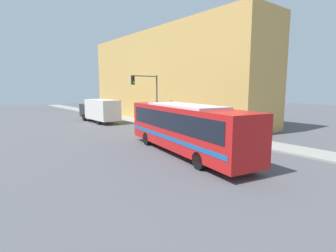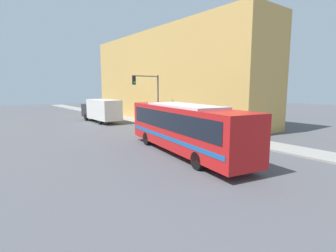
{
  "view_description": "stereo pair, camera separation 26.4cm",
  "coord_description": "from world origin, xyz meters",
  "px_view_note": "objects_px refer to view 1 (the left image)",
  "views": [
    {
      "loc": [
        -11.65,
        -11.99,
        4.24
      ],
      "look_at": [
        0.41,
        3.35,
        1.38
      ],
      "focal_mm": 28.0,
      "sensor_mm": 36.0,
      "label": 1
    },
    {
      "loc": [
        -11.44,
        -12.15,
        4.24
      ],
      "look_at": [
        0.41,
        3.35,
        1.38
      ],
      "focal_mm": 28.0,
      "sensor_mm": 36.0,
      "label": 2
    }
  ],
  "objects_px": {
    "city_bus": "(185,126)",
    "delivery_truck": "(99,110)",
    "fire_hydrant": "(200,129)",
    "pedestrian_near_corner": "(155,116)",
    "traffic_light_pole": "(148,91)"
  },
  "relations": [
    {
      "from": "city_bus",
      "to": "delivery_truck",
      "type": "bearing_deg",
      "value": 93.27
    },
    {
      "from": "fire_hydrant",
      "to": "pedestrian_near_corner",
      "type": "height_order",
      "value": "pedestrian_near_corner"
    },
    {
      "from": "city_bus",
      "to": "traffic_light_pole",
      "type": "distance_m",
      "value": 12.27
    },
    {
      "from": "fire_hydrant",
      "to": "traffic_light_pole",
      "type": "xyz_separation_m",
      "value": [
        -0.95,
        6.84,
        3.35
      ]
    },
    {
      "from": "fire_hydrant",
      "to": "pedestrian_near_corner",
      "type": "xyz_separation_m",
      "value": [
        0.91,
        8.26,
        0.45
      ]
    },
    {
      "from": "pedestrian_near_corner",
      "to": "fire_hydrant",
      "type": "bearing_deg",
      "value": -96.29
    },
    {
      "from": "delivery_truck",
      "to": "city_bus",
      "type": "bearing_deg",
      "value": -96.81
    },
    {
      "from": "traffic_light_pole",
      "to": "city_bus",
      "type": "bearing_deg",
      "value": -113.06
    },
    {
      "from": "fire_hydrant",
      "to": "traffic_light_pole",
      "type": "distance_m",
      "value": 7.68
    },
    {
      "from": "fire_hydrant",
      "to": "traffic_light_pole",
      "type": "relative_size",
      "value": 0.14
    },
    {
      "from": "delivery_truck",
      "to": "fire_hydrant",
      "type": "bearing_deg",
      "value": -75.66
    },
    {
      "from": "delivery_truck",
      "to": "traffic_light_pole",
      "type": "xyz_separation_m",
      "value": [
        2.58,
        -6.97,
        2.32
      ]
    },
    {
      "from": "city_bus",
      "to": "traffic_light_pole",
      "type": "height_order",
      "value": "traffic_light_pole"
    },
    {
      "from": "city_bus",
      "to": "fire_hydrant",
      "type": "relative_size",
      "value": 15.07
    },
    {
      "from": "city_bus",
      "to": "pedestrian_near_corner",
      "type": "xyz_separation_m",
      "value": [
        6.6,
        12.56,
        -0.87
      ]
    }
  ]
}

